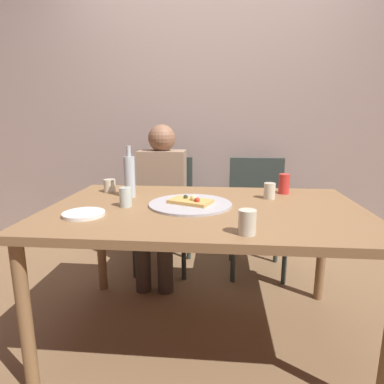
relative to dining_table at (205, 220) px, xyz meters
The scene contains 15 objects.
ground_plane 0.69m from the dining_table, ahead, with size 8.00×8.00×0.00m, color brown.
back_wall 1.43m from the dining_table, 90.00° to the left, with size 6.00×0.10×2.60m, color gray.
dining_table is the anchor object (origin of this frame).
pizza_tray 0.11m from the dining_table, 164.01° to the left, with size 0.44×0.44×0.01m, color #ADADB2.
pizza_slice_last 0.12m from the dining_table, 164.12° to the left, with size 0.25×0.20×0.05m.
wine_bottle 0.53m from the dining_table, 158.09° to the left, with size 0.06×0.06×0.30m.
tumbler_near 0.43m from the dining_table, behind, with size 0.06×0.06×0.10m, color #B7C6BC.
tumbler_far 0.43m from the dining_table, 30.91° to the left, with size 0.07×0.07×0.09m, color beige.
wine_glass 0.70m from the dining_table, 153.89° to the left, with size 0.07×0.07×0.08m, color beige.
short_glass 0.46m from the dining_table, 65.30° to the right, with size 0.07×0.07×0.10m, color beige.
soda_can 0.60m from the dining_table, 37.26° to the left, with size 0.07×0.07×0.12m, color red.
plate_stack 0.61m from the dining_table, 159.57° to the right, with size 0.20×0.20×0.02m, color white.
chair_left 1.01m from the dining_table, 112.60° to the left, with size 0.44×0.44×0.90m.
chair_right 1.00m from the dining_table, 67.99° to the left, with size 0.44×0.44×0.90m.
guest_in_sweater 0.86m from the dining_table, 116.51° to the left, with size 0.36×0.56×1.17m.
Camera 1 is at (0.08, -1.65, 1.21)m, focal length 30.45 mm.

